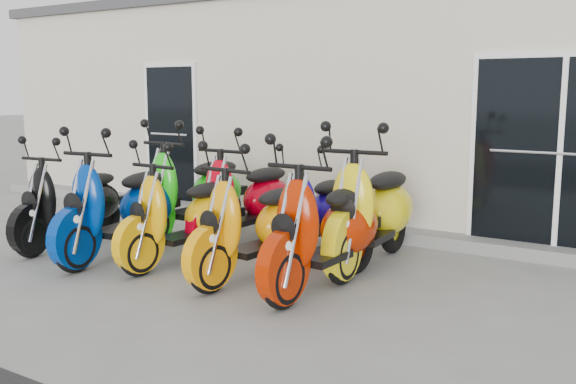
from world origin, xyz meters
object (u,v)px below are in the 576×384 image
at_px(scooter_back_green, 192,178).
at_px(scooter_front_black, 71,190).
at_px(scooter_front_blue, 120,192).
at_px(scooter_front_orange_b, 257,209).
at_px(scooter_back_blue, 316,198).
at_px(scooter_back_yellow, 372,194).
at_px(scooter_front_red, 326,211).
at_px(scooter_front_orange_a, 184,201).
at_px(scooter_back_red, 245,185).

bearing_deg(scooter_back_green, scooter_front_black, -126.79).
height_order(scooter_front_blue, scooter_front_orange_b, scooter_front_blue).
distance_m(scooter_front_orange_b, scooter_back_blue, 1.20).
height_order(scooter_front_orange_b, scooter_back_yellow, scooter_back_yellow).
bearing_deg(scooter_front_black, scooter_back_green, 43.98).
relative_size(scooter_front_orange_b, scooter_front_red, 0.94).
xyz_separation_m(scooter_front_orange_a, scooter_front_orange_b, (0.99, -0.03, 0.02)).
bearing_deg(scooter_back_blue, scooter_front_blue, -148.00).
height_order(scooter_front_red, scooter_back_yellow, scooter_back_yellow).
height_order(scooter_back_green, scooter_back_blue, scooter_back_green).
height_order(scooter_front_blue, scooter_back_blue, scooter_front_blue).
distance_m(scooter_front_black, scooter_back_red, 2.12).
xyz_separation_m(scooter_front_black, scooter_front_orange_b, (2.69, 0.10, 0.02)).
bearing_deg(scooter_front_orange_a, scooter_back_green, 131.75).
distance_m(scooter_front_orange_b, scooter_front_red, 0.77).
relative_size(scooter_front_black, scooter_front_orange_a, 0.99).
bearing_deg(scooter_back_red, scooter_back_green, -175.42).
relative_size(scooter_front_black, scooter_back_green, 0.89).
bearing_deg(scooter_front_red, scooter_front_black, -175.56).
distance_m(scooter_back_blue, scooter_back_yellow, 0.84).
bearing_deg(scooter_back_green, scooter_front_orange_a, -50.39).
distance_m(scooter_back_green, scooter_back_yellow, 2.55).
bearing_deg(scooter_front_orange_a, scooter_back_yellow, 33.38).
bearing_deg(scooter_back_blue, scooter_back_green, 179.46).
bearing_deg(scooter_front_orange_b, scooter_front_blue, -168.47).
distance_m(scooter_front_red, scooter_back_red, 1.99).
bearing_deg(scooter_front_orange_b, scooter_front_orange_a, -175.82).
bearing_deg(scooter_back_green, scooter_front_red, -18.70).
relative_size(scooter_front_orange_b, scooter_back_yellow, 0.89).
bearing_deg(scooter_front_blue, scooter_front_orange_b, 0.03).
bearing_deg(scooter_back_green, scooter_back_blue, 7.81).
bearing_deg(scooter_front_blue, scooter_back_green, 83.65).
bearing_deg(scooter_front_black, scooter_back_red, 27.46).
bearing_deg(scooter_front_black, scooter_front_orange_b, -4.39).
distance_m(scooter_front_blue, scooter_front_red, 2.55).
bearing_deg(scooter_front_orange_b, scooter_back_blue, 96.31).
xyz_separation_m(scooter_front_red, scooter_back_red, (-1.70, 1.03, -0.02)).
distance_m(scooter_front_blue, scooter_front_orange_b, 1.78).
xyz_separation_m(scooter_front_orange_a, scooter_back_blue, (0.99, 1.16, -0.04)).
height_order(scooter_front_blue, scooter_back_green, scooter_back_green).
xyz_separation_m(scooter_front_orange_a, scooter_front_red, (1.76, 0.02, 0.07)).
height_order(scooter_front_black, scooter_back_red, scooter_back_red).
height_order(scooter_front_red, scooter_back_red, scooter_front_red).
xyz_separation_m(scooter_front_orange_b, scooter_back_green, (-1.75, 1.04, 0.06)).
distance_m(scooter_front_red, scooter_back_green, 2.70).
bearing_deg(scooter_back_yellow, scooter_front_orange_a, -154.48).
distance_m(scooter_front_orange_a, scooter_back_green, 1.26).
relative_size(scooter_front_orange_a, scooter_back_yellow, 0.87).
height_order(scooter_front_black, scooter_back_green, scooter_back_green).
bearing_deg(scooter_back_yellow, scooter_front_blue, -158.46).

